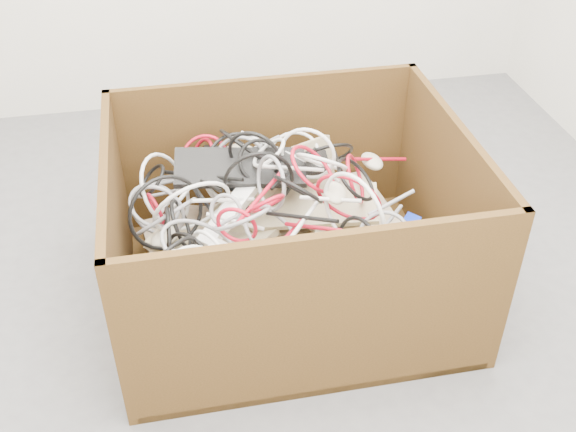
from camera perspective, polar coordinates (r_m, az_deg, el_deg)
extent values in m
plane|color=#545457|center=(2.29, -0.53, -7.31)|extent=(3.00, 3.00, 0.00)
cube|color=#36250D|center=(2.33, 0.10, -5.95)|extent=(1.07, 0.89, 0.03)
cube|color=#36250D|center=(2.51, -1.83, 5.36)|extent=(1.07, 0.03, 0.58)
cube|color=#36250D|center=(1.84, 2.76, -8.63)|extent=(1.07, 0.03, 0.58)
cube|color=#36250D|center=(2.29, 13.02, 0.99)|extent=(0.02, 0.84, 0.58)
cube|color=#36250D|center=(2.14, -13.79, -2.18)|extent=(0.03, 0.84, 0.58)
cube|color=#C2AC90|center=(2.30, 0.01, -4.33)|extent=(0.94, 0.81, 0.17)
cube|color=#C2AC90|center=(2.19, -1.97, -4.10)|extent=(0.67, 0.60, 0.18)
cube|color=tan|center=(2.28, -4.58, -0.35)|extent=(0.40, 0.36, 0.16)
cube|color=tan|center=(2.29, 3.64, -0.60)|extent=(0.38, 0.39, 0.12)
cube|color=tan|center=(2.09, 4.14, -4.31)|extent=(0.23, 0.43, 0.07)
cube|color=tan|center=(2.11, -6.01, -3.49)|extent=(0.42, 0.32, 0.14)
cube|color=tan|center=(2.13, 9.29, -3.84)|extent=(0.24, 0.42, 0.14)
cube|color=tan|center=(2.30, -0.17, 3.63)|extent=(0.38, 0.27, 0.18)
cube|color=tan|center=(2.06, -3.95, -2.66)|extent=(0.29, 0.39, 0.23)
cube|color=tan|center=(2.23, 2.16, 0.77)|extent=(0.43, 0.23, 0.12)
cube|color=black|center=(2.27, -1.79, 4.62)|extent=(0.42, 0.19, 0.07)
cube|color=black|center=(2.17, -3.95, 4.01)|extent=(0.42, 0.19, 0.09)
ellipsoid|color=beige|center=(2.10, -10.09, -1.72)|extent=(0.12, 0.12, 0.04)
ellipsoid|color=beige|center=(2.39, 6.93, 4.51)|extent=(0.08, 0.12, 0.04)
ellipsoid|color=beige|center=(1.99, -4.80, -4.21)|extent=(0.12, 0.10, 0.04)
ellipsoid|color=beige|center=(1.99, 3.87, 1.92)|extent=(0.07, 0.11, 0.04)
ellipsoid|color=beige|center=(2.26, -3.87, 5.37)|extent=(0.12, 0.11, 0.04)
ellipsoid|color=black|center=(2.01, 7.91, -4.63)|extent=(0.11, 0.08, 0.04)
cube|color=white|center=(2.10, -4.79, 0.34)|extent=(0.23, 0.25, 0.12)
cube|color=white|center=(1.93, -2.80, -4.42)|extent=(0.26, 0.22, 0.10)
cube|color=#0B22AC|center=(2.11, 10.17, -0.35)|extent=(0.06, 0.06, 0.03)
torus|color=black|center=(2.16, -2.28, 4.51)|extent=(0.20, 0.15, 0.16)
torus|color=silver|center=(2.12, 2.81, 4.48)|extent=(0.21, 0.17, 0.16)
torus|color=silver|center=(2.24, -4.86, 3.04)|extent=(0.24, 0.17, 0.18)
torus|color=silver|center=(2.27, -5.30, 3.23)|extent=(0.21, 0.28, 0.20)
torus|color=silver|center=(2.17, 1.63, 5.13)|extent=(0.23, 0.13, 0.26)
torus|color=black|center=(1.98, -7.97, -3.76)|extent=(0.18, 0.20, 0.26)
torus|color=black|center=(2.23, -11.15, 2.87)|extent=(0.12, 0.16, 0.12)
torus|color=black|center=(2.15, -2.78, 5.02)|extent=(0.22, 0.13, 0.24)
torus|color=silver|center=(2.21, -9.11, 1.57)|extent=(0.20, 0.21, 0.18)
torus|color=gray|center=(1.95, -5.15, 0.38)|extent=(0.10, 0.11, 0.12)
torus|color=black|center=(1.94, 5.82, -2.85)|extent=(0.09, 0.27, 0.27)
torus|color=#A70B1E|center=(1.93, -1.73, 1.02)|extent=(0.13, 0.12, 0.09)
torus|color=gray|center=(1.97, 7.91, -1.66)|extent=(0.20, 0.18, 0.13)
torus|color=gray|center=(2.02, -1.42, 2.73)|extent=(0.07, 0.23, 0.23)
torus|color=silver|center=(1.92, 5.44, 0.21)|extent=(0.17, 0.31, 0.35)
torus|color=silver|center=(1.92, -7.87, -3.54)|extent=(0.23, 0.18, 0.17)
torus|color=#A70B1E|center=(2.08, 2.07, 3.89)|extent=(0.20, 0.24, 0.15)
torus|color=gray|center=(2.23, -3.91, 4.33)|extent=(0.22, 0.14, 0.20)
torus|color=#A70B1E|center=(2.32, -7.08, 4.43)|extent=(0.09, 0.21, 0.21)
torus|color=black|center=(2.10, -2.44, 2.85)|extent=(0.31, 0.03, 0.31)
torus|color=gray|center=(1.96, -1.35, -1.46)|extent=(0.23, 0.26, 0.16)
torus|color=silver|center=(1.93, -9.35, -5.34)|extent=(0.20, 0.15, 0.16)
torus|color=gray|center=(1.91, -3.79, -0.16)|extent=(0.22, 0.21, 0.11)
torus|color=black|center=(2.02, -9.85, -2.30)|extent=(0.04, 0.26, 0.26)
torus|color=black|center=(2.34, 2.82, 4.91)|extent=(0.30, 0.21, 0.23)
torus|color=silver|center=(1.88, -9.89, -5.94)|extent=(0.08, 0.27, 0.27)
torus|color=black|center=(2.21, -3.95, 4.48)|extent=(0.29, 0.25, 0.15)
torus|color=black|center=(1.91, -9.55, -3.68)|extent=(0.18, 0.18, 0.23)
torus|color=silver|center=(2.06, -7.92, 0.71)|extent=(0.34, 0.16, 0.32)
torus|color=silver|center=(2.19, -10.04, 2.16)|extent=(0.20, 0.23, 0.26)
torus|color=#A70B1E|center=(2.13, -10.86, 0.55)|extent=(0.07, 0.14, 0.15)
torus|color=black|center=(2.00, 0.85, 2.20)|extent=(0.18, 0.21, 0.16)
torus|color=#A70B1E|center=(1.89, -4.25, -0.78)|extent=(0.15, 0.09, 0.16)
torus|color=gray|center=(2.15, -10.93, 0.88)|extent=(0.19, 0.21, 0.12)
torus|color=silver|center=(1.87, -8.28, -5.58)|extent=(0.28, 0.15, 0.30)
torus|color=black|center=(2.03, -10.01, 0.24)|extent=(0.27, 0.14, 0.29)
torus|color=black|center=(2.04, -8.80, -0.66)|extent=(0.07, 0.21, 0.20)
torus|color=#A70B1E|center=(2.17, 5.57, 3.06)|extent=(0.11, 0.19, 0.20)
torus|color=gray|center=(1.90, -7.17, -2.62)|extent=(0.25, 0.27, 0.13)
torus|color=#A70B1E|center=(2.27, -6.90, 4.80)|extent=(0.21, 0.18, 0.15)
torus|color=gray|center=(2.11, -10.71, 0.41)|extent=(0.23, 0.12, 0.25)
torus|color=#A70B1E|center=(2.01, 5.00, 1.49)|extent=(0.25, 0.17, 0.28)
torus|color=silver|center=(2.15, -1.59, 5.25)|extent=(0.14, 0.16, 0.09)
torus|color=black|center=(2.28, -3.33, 5.55)|extent=(0.19, 0.27, 0.23)
torus|color=silver|center=(1.94, -6.23, -3.49)|extent=(0.11, 0.19, 0.21)
torus|color=black|center=(2.11, 5.61, 3.03)|extent=(0.18, 0.22, 0.14)
torus|color=gray|center=(2.12, -10.07, -0.10)|extent=(0.29, 0.25, 0.20)
torus|color=silver|center=(2.36, 0.45, 5.06)|extent=(0.23, 0.23, 0.12)
torus|color=gray|center=(2.34, -10.34, 2.23)|extent=(0.25, 0.18, 0.20)
cylinder|color=#A70B1E|center=(1.92, 2.10, -0.93)|extent=(0.14, 0.13, 0.06)
cylinder|color=silver|center=(2.23, -1.25, 5.72)|extent=(0.19, 0.16, 0.06)
cylinder|color=silver|center=(1.96, 3.52, 1.39)|extent=(0.17, 0.08, 0.02)
cylinder|color=silver|center=(2.08, -5.34, 1.32)|extent=(0.20, 0.08, 0.08)
cylinder|color=gray|center=(2.08, 8.52, 1.09)|extent=(0.15, 0.04, 0.06)
cylinder|color=silver|center=(1.99, -4.36, -0.46)|extent=(0.17, 0.05, 0.07)
cylinder|color=black|center=(1.91, 1.09, -0.09)|extent=(0.17, 0.19, 0.09)
cylinder|color=silver|center=(1.90, -7.79, -3.94)|extent=(0.03, 0.14, 0.03)
cylinder|color=gray|center=(2.36, -2.05, 5.94)|extent=(0.13, 0.07, 0.02)
cylinder|color=black|center=(2.18, -7.09, 3.31)|extent=(0.24, 0.19, 0.07)
cylinder|color=#A70B1E|center=(2.39, 7.37, 4.67)|extent=(0.23, 0.06, 0.07)
cylinder|color=silver|center=(2.24, 2.75, 3.95)|extent=(0.10, 0.14, 0.05)
cylinder|color=#A70B1E|center=(1.97, -2.29, 1.62)|extent=(0.17, 0.20, 0.04)
cylinder|color=black|center=(2.13, -7.04, 2.83)|extent=(0.10, 0.21, 0.07)
cylinder|color=black|center=(2.17, 0.48, 3.96)|extent=(0.18, 0.16, 0.05)
cylinder|color=black|center=(1.91, -7.63, -4.58)|extent=(0.24, 0.08, 0.02)
cylinder|color=black|center=(2.10, -7.27, 1.75)|extent=(0.07, 0.15, 0.04)
cylinder|color=black|center=(2.20, 4.09, 4.58)|extent=(0.03, 0.15, 0.03)
cylinder|color=black|center=(2.16, -1.08, 4.73)|extent=(0.02, 0.25, 0.10)
cylinder|color=gray|center=(2.24, -4.30, 3.78)|extent=(0.10, 0.15, 0.04)
cylinder|color=silver|center=(1.88, 1.12, -0.62)|extent=(0.16, 0.25, 0.07)
cylinder|color=silver|center=(2.13, 0.32, 3.97)|extent=(0.21, 0.03, 0.06)
cylinder|color=#A70B1E|center=(1.93, -0.18, -1.81)|extent=(0.15, 0.19, 0.05)
cylinder|color=gray|center=(2.29, -7.86, 3.44)|extent=(0.26, 0.09, 0.10)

